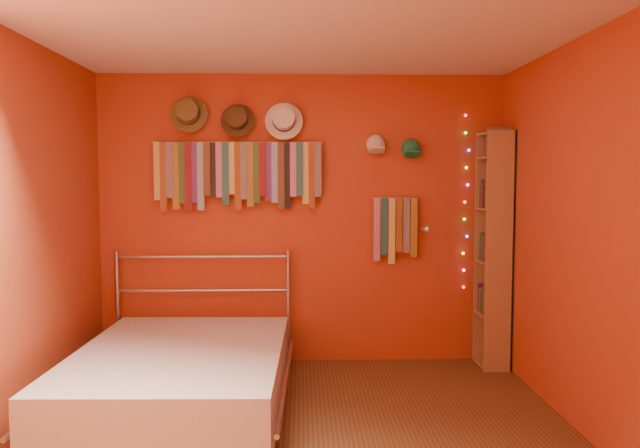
{
  "coord_description": "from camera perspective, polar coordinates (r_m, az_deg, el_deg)",
  "views": [
    {
      "loc": [
        -0.01,
        -3.67,
        1.6
      ],
      "look_at": [
        0.13,
        0.9,
        1.27
      ],
      "focal_mm": 35.0,
      "sensor_mm": 36.0,
      "label": 1
    }
  ],
  "objects": [
    {
      "name": "ground",
      "position": [
        4.0,
        -1.53,
        -19.48
      ],
      "size": [
        3.5,
        3.5,
        0.0
      ],
      "primitive_type": "plane",
      "color": "#4F351B",
      "rests_on": "ground"
    },
    {
      "name": "back_wall",
      "position": [
        5.43,
        -1.62,
        0.41
      ],
      "size": [
        3.5,
        0.02,
        2.5
      ],
      "primitive_type": "cube",
      "color": "maroon",
      "rests_on": "ground"
    },
    {
      "name": "right_wall",
      "position": [
        4.08,
        23.82,
        -1.18
      ],
      "size": [
        0.02,
        3.5,
        2.5
      ],
      "primitive_type": "cube",
      "color": "maroon",
      "rests_on": "ground"
    },
    {
      "name": "left_wall",
      "position": [
        4.07,
        -27.01,
        -1.29
      ],
      "size": [
        0.02,
        3.5,
        2.5
      ],
      "primitive_type": "cube",
      "color": "maroon",
      "rests_on": "ground"
    },
    {
      "name": "ceiling",
      "position": [
        3.78,
        -1.6,
        17.88
      ],
      "size": [
        3.5,
        3.5,
        0.02
      ],
      "primitive_type": "cube",
      "color": "white",
      "rests_on": "back_wall"
    },
    {
      "name": "tie_rack",
      "position": [
        5.38,
        -7.58,
        4.77
      ],
      "size": [
        1.45,
        0.03,
        0.59
      ],
      "color": "#ADADB2",
      "rests_on": "back_wall"
    },
    {
      "name": "small_tie_rack",
      "position": [
        5.43,
        6.88,
        -0.21
      ],
      "size": [
        0.4,
        0.03,
        0.58
      ],
      "color": "#ADADB2",
      "rests_on": "back_wall"
    },
    {
      "name": "fedora_olive",
      "position": [
        5.43,
        -11.95,
        9.92
      ],
      "size": [
        0.32,
        0.17,
        0.32
      ],
      "rotation": [
        1.36,
        0.0,
        0.0
      ],
      "color": "brown",
      "rests_on": "back_wall"
    },
    {
      "name": "fedora_brown",
      "position": [
        5.37,
        -7.57,
        9.48
      ],
      "size": [
        0.29,
        0.16,
        0.29
      ],
      "rotation": [
        1.36,
        0.0,
        0.0
      ],
      "color": "#443118",
      "rests_on": "back_wall"
    },
    {
      "name": "fedora_white",
      "position": [
        5.34,
        -3.33,
        9.5
      ],
      "size": [
        0.32,
        0.17,
        0.32
      ],
      "rotation": [
        1.36,
        0.0,
        0.0
      ],
      "color": "white",
      "rests_on": "back_wall"
    },
    {
      "name": "cap_white",
      "position": [
        5.41,
        5.11,
        7.22
      ],
      "size": [
        0.17,
        0.22,
        0.17
      ],
      "color": "silver",
      "rests_on": "back_wall"
    },
    {
      "name": "cap_green",
      "position": [
        5.45,
        8.33,
        6.83
      ],
      "size": [
        0.17,
        0.22,
        0.17
      ],
      "color": "#1B7C4D",
      "rests_on": "back_wall"
    },
    {
      "name": "fairy_lights",
      "position": [
        5.57,
        13.16,
        1.96
      ],
      "size": [
        0.06,
        0.02,
        1.52
      ],
      "color": "#FF3333",
      "rests_on": "back_wall"
    },
    {
      "name": "reading_lamp",
      "position": [
        5.33,
        9.72,
        -0.44
      ],
      "size": [
        0.06,
        0.26,
        0.08
      ],
      "color": "#ADADB2",
      "rests_on": "back_wall"
    },
    {
      "name": "bookshelf",
      "position": [
        5.49,
        15.97,
        -2.15
      ],
      "size": [
        0.25,
        0.34,
        2.0
      ],
      "color": "olive",
      "rests_on": "ground"
    },
    {
      "name": "bed",
      "position": [
        4.57,
        -12.62,
        -13.43
      ],
      "size": [
        1.54,
        2.07,
        0.99
      ],
      "rotation": [
        0.0,
        0.0,
        -0.02
      ],
      "color": "#ADADB2",
      "rests_on": "ground"
    }
  ]
}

